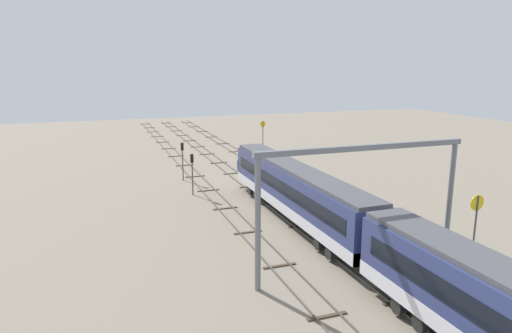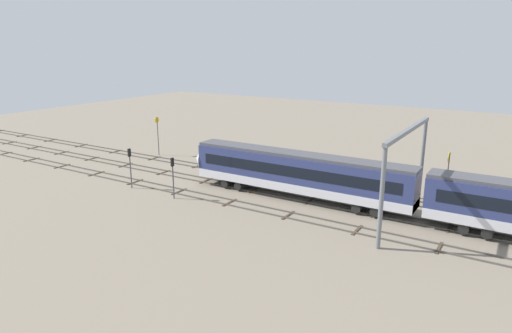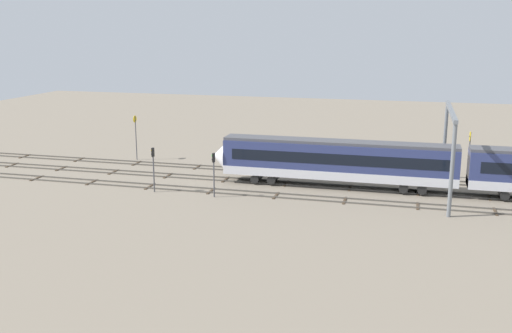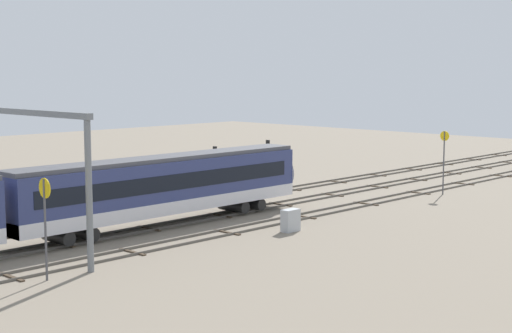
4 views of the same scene
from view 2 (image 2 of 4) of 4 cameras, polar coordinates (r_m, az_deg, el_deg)
The scene contains 10 objects.
ground_plane at distance 50.48m, azimuth -0.22°, elevation -3.02°, with size 158.84×158.84×0.00m, color gray.
track_near_foreground at distance 54.44m, azimuth 2.47°, elevation -1.60°, with size 142.84×2.40×0.16m.
track_with_train at distance 50.46m, azimuth -0.22°, elevation -2.95°, with size 142.84×2.40×0.16m.
track_middle at distance 46.64m, azimuth -3.37°, elevation -4.52°, with size 142.84×2.40×0.16m.
overhead_gantry at distance 42.54m, azimuth 18.48°, elevation 1.47°, with size 0.40×14.85×8.63m.
speed_sign_near_foreground at distance 49.37m, azimuth 23.04°, elevation -0.32°, with size 0.14×1.06×5.39m.
speed_sign_mid_trackside at distance 67.30m, azimuth -12.30°, elevation 4.40°, with size 0.14×0.87×5.64m.
signal_light_trackside_approach at distance 52.41m, azimuth -15.61°, elevation 0.49°, with size 0.31×0.32×4.57m.
signal_light_trackside_departure at distance 47.85m, azimuth -10.46°, elevation -0.68°, with size 0.31×0.32×4.42m.
relay_cabinet at distance 56.30m, azimuth 4.43°, elevation -0.33°, with size 1.33×0.71×1.53m.
Camera 2 is at (-25.34, 40.71, 15.77)m, focal length 31.73 mm.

